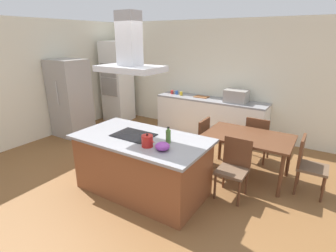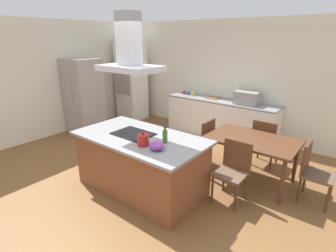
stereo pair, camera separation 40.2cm
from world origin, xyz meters
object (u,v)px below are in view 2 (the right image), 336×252
at_px(chair_at_right_end, 313,169).
at_px(range_hood, 129,53).
at_px(coffee_mug_blue, 188,93).
at_px(chair_facing_back_wall, 265,140).
at_px(cutting_board, 213,98).
at_px(chair_at_left_end, 203,139).
at_px(countertop_microwave, 247,98).
at_px(coffee_mug_red, 184,92).
at_px(tea_kettle, 143,140).
at_px(coffee_mug_yellow, 192,94).
at_px(refrigerator, 84,96).
at_px(olive_oil_bottle, 165,136).
at_px(dining_table, 252,143).
at_px(mixing_bowl, 157,146).
at_px(chair_facing_island, 233,167).
at_px(cooktop, 133,134).
at_px(wall_oven_stack, 131,81).

xyz_separation_m(chair_at_right_end, range_hood, (-2.29, -1.32, 1.59)).
relative_size(coffee_mug_blue, chair_facing_back_wall, 0.10).
xyz_separation_m(cutting_board, chair_at_left_end, (0.72, -1.61, -0.40)).
bearing_deg(countertop_microwave, range_hood, -102.09).
bearing_deg(coffee_mug_red, tea_kettle, -64.13).
relative_size(coffee_mug_yellow, refrigerator, 0.05).
distance_m(olive_oil_bottle, dining_table, 1.54).
bearing_deg(mixing_bowl, chair_facing_island, 51.06).
relative_size(cooktop, chair_facing_island, 0.67).
distance_m(coffee_mug_yellow, chair_facing_back_wall, 2.37).
xyz_separation_m(mixing_bowl, cutting_board, (-0.93, 3.15, -0.04)).
bearing_deg(range_hood, cutting_board, 95.10).
distance_m(wall_oven_stack, chair_facing_island, 4.62).
height_order(mixing_bowl, wall_oven_stack, wall_oven_stack).
bearing_deg(wall_oven_stack, dining_table, -17.76).
height_order(refrigerator, range_hood, range_hood).
xyz_separation_m(cooktop, coffee_mug_red, (-1.08, 2.89, 0.04)).
xyz_separation_m(tea_kettle, chair_facing_island, (0.94, 0.88, -0.47)).
relative_size(coffee_mug_yellow, dining_table, 0.06).
bearing_deg(countertop_microwave, coffee_mug_blue, 179.51).
bearing_deg(chair_facing_back_wall, coffee_mug_red, 159.88).
bearing_deg(coffee_mug_red, chair_facing_island, -42.26).
distance_m(chair_at_left_end, chair_at_right_end, 1.83).
bearing_deg(refrigerator, range_hood, -20.98).
bearing_deg(dining_table, chair_facing_back_wall, 90.00).
relative_size(mixing_bowl, chair_at_right_end, 0.22).
bearing_deg(mixing_bowl, range_hood, 162.03).
height_order(dining_table, range_hood, range_hood).
bearing_deg(range_hood, chair_at_left_end, 71.03).
relative_size(wall_oven_stack, range_hood, 2.44).
bearing_deg(refrigerator, chair_facing_island, -5.83).
height_order(countertop_microwave, range_hood, range_hood).
relative_size(cooktop, mixing_bowl, 3.06).
bearing_deg(refrigerator, cooktop, -20.98).
bearing_deg(coffee_mug_yellow, cooktop, -74.49).
xyz_separation_m(coffee_mug_yellow, range_hood, (0.79, -2.85, 1.16)).
bearing_deg(cooktop, countertop_microwave, 77.91).
bearing_deg(countertop_microwave, olive_oil_bottle, -90.45).
bearing_deg(wall_oven_stack, cooktop, -43.82).
bearing_deg(chair_facing_island, chair_facing_back_wall, 90.00).
xyz_separation_m(mixing_bowl, chair_facing_back_wall, (0.71, 2.20, -0.45)).
bearing_deg(chair_facing_back_wall, chair_at_right_end, -36.01).
xyz_separation_m(dining_table, chair_facing_island, (0.00, -0.67, -0.16)).
bearing_deg(refrigerator, olive_oil_bottle, -17.00).
relative_size(chair_at_right_end, chair_facing_back_wall, 1.00).
bearing_deg(range_hood, coffee_mug_yellow, 105.51).
relative_size(tea_kettle, chair_facing_island, 0.23).
bearing_deg(olive_oil_bottle, countertop_microwave, 89.55).
relative_size(mixing_bowl, refrigerator, 0.11).
height_order(wall_oven_stack, range_hood, range_hood).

